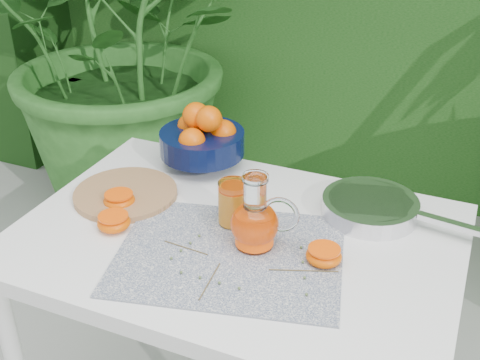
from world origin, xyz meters
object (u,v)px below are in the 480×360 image
at_px(fruit_bowl, 203,137).
at_px(saute_pan, 372,206).
at_px(white_table, 237,262).
at_px(juice_pitcher, 256,222).
at_px(cutting_board, 126,194).

bearing_deg(fruit_bowl, saute_pan, -8.83).
relative_size(white_table, juice_pitcher, 5.71).
height_order(fruit_bowl, saute_pan, fruit_bowl).
height_order(white_table, saute_pan, saute_pan).
bearing_deg(juice_pitcher, white_table, 152.59).
xyz_separation_m(juice_pitcher, saute_pan, (0.21, 0.23, -0.04)).
xyz_separation_m(cutting_board, saute_pan, (0.59, 0.16, 0.02)).
height_order(cutting_board, juice_pitcher, juice_pitcher).
relative_size(cutting_board, fruit_bowl, 1.10).
xyz_separation_m(fruit_bowl, saute_pan, (0.49, -0.08, -0.06)).
distance_m(cutting_board, fruit_bowl, 0.27).
height_order(juice_pitcher, saute_pan, juice_pitcher).
bearing_deg(fruit_bowl, cutting_board, -113.71).
bearing_deg(cutting_board, juice_pitcher, -10.51).
bearing_deg(saute_pan, fruit_bowl, 171.17).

